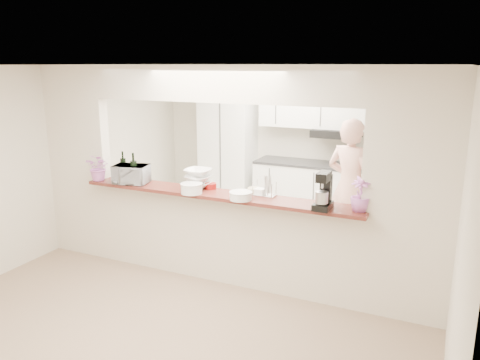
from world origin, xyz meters
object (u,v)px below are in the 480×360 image
Objects in this scene: toaster_oven at (131,174)px; stand_mixer at (324,192)px; person at (350,188)px; refrigerator at (424,179)px.

stand_mixer is at bearing -14.86° from toaster_oven.
stand_mixer is 0.21× the size of person.
stand_mixer is (-0.80, -2.79, 0.41)m from refrigerator.
refrigerator is 0.93× the size of person.
toaster_oven is at bearing 179.12° from stand_mixer.
toaster_oven is at bearing 52.23° from person.
person is (-0.05, 1.59, -0.35)m from stand_mixer.
stand_mixer is at bearing -106.01° from refrigerator.
person reaches higher than stand_mixer.
refrigerator is at bearing 26.69° from toaster_oven.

